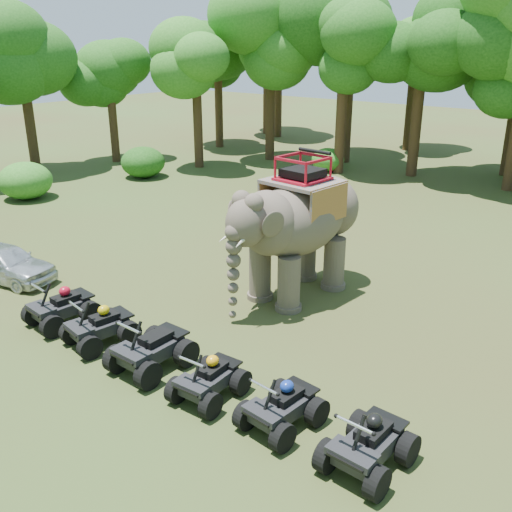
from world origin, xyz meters
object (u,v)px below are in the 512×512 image
Objects in this scene: elephant at (299,226)px; atv_5 at (369,437)px; atv_1 at (99,321)px; parked_car at (5,262)px; atv_2 at (151,343)px; atv_0 at (61,302)px; atv_3 at (209,374)px; atv_4 at (282,400)px.

atv_5 is at bearing -40.60° from elephant.
parked_car is at bearing -177.31° from atv_1.
parked_car is 7.64m from atv_2.
atv_1 is 7.43m from atv_5.
atv_0 is at bearing -119.08° from elephant.
atv_0 is at bearing -111.49° from parked_car.
atv_3 is 0.98× the size of atv_4.
elephant is 6.96m from atv_0.
atv_2 reaches higher than atv_5.
atv_1 reaches higher than atv_3.
elephant reaches higher than atv_5.
atv_1 is (5.70, -0.70, 0.03)m from parked_car.
atv_5 is (13.13, -0.53, 0.04)m from parked_car.
parked_car is 2.03× the size of atv_5.
atv_5 is at bearing 1.97° from atv_2.
atv_0 is (4.01, -0.67, 0.05)m from parked_car.
atv_1 reaches higher than parked_car.
atv_2 is (3.60, -0.03, 0.04)m from atv_0.
parked_car is 9.47m from atv_3.
atv_0 is 9.12m from atv_5.
atv_5 is at bearing 0.06° from atv_3.
atv_0 is (-3.86, -5.60, -1.49)m from elephant.
parked_car is 2.14× the size of atv_4.
elephant is 2.95× the size of atv_5.
parked_car is 2.01× the size of atv_0.
atv_1 is at bearing 176.65° from atv_3.
elephant is at bearing -69.97° from parked_car.
atv_5 is (5.52, 0.17, -0.04)m from atv_2.
parked_car is 2.19× the size of atv_3.
atv_1 is 1.06× the size of atv_3.
atv_0 is at bearing -173.94° from atv_4.
elephant is 3.19× the size of atv_3.
elephant is 3.11× the size of atv_4.
atv_3 is (1.84, -0.03, -0.09)m from atv_2.
atv_5 is (1.89, 0.02, 0.03)m from atv_4.
atv_4 is at bearing 2.60° from atv_3.
elephant is 2.76× the size of atv_2.
atv_0 is 3.60m from atv_2.
atv_5 reaches higher than atv_4.
atv_3 is 0.93× the size of atv_5.
atv_3 is (5.44, -0.06, -0.05)m from atv_0.
atv_1 is 1.91m from atv_2.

